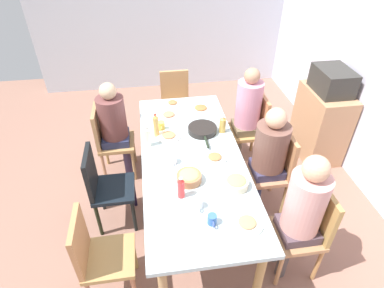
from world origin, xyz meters
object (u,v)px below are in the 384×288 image
(chair_4, at_px, (252,126))
(plate_0, at_px, (173,103))
(plate_1, at_px, (169,136))
(plate_4, at_px, (247,223))
(dining_table, at_px, (192,163))
(chair_1, at_px, (109,138))
(plate_5, at_px, (215,158))
(chair_2, at_px, (306,227))
(chair_5, at_px, (104,185))
(microwave, at_px, (333,81))
(chair_0, at_px, (97,254))
(cup_1, at_px, (212,220))
(cup_3, at_px, (172,159))
(cup_2, at_px, (161,126))
(chair_3, at_px, (176,100))
(person_1, at_px, (114,123))
(person_6, at_px, (269,151))
(bowl_1, at_px, (236,183))
(plate_2, at_px, (201,108))
(bottle_0, at_px, (156,126))
(person_2, at_px, (302,209))
(bottle_3, at_px, (147,137))
(side_cabinet, at_px, (320,124))
(chair_6, at_px, (274,167))
(bottle_1, at_px, (181,188))
(bowl_0, at_px, (189,177))
(person_4, at_px, (247,110))
(plate_3, at_px, (169,115))
(serving_pan, at_px, (202,130))
(bottle_2, at_px, (223,124))

(chair_4, height_order, plate_0, chair_4)
(plate_1, height_order, plate_4, same)
(dining_table, height_order, chair_4, chair_4)
(chair_1, relative_size, plate_5, 3.91)
(chair_2, height_order, chair_5, same)
(microwave, bearing_deg, chair_0, -59.32)
(plate_5, bearing_deg, cup_1, -13.26)
(plate_4, relative_size, cup_3, 2.04)
(chair_0, xyz_separation_m, microwave, (-1.54, 2.60, 0.53))
(chair_4, distance_m, cup_2, 1.17)
(dining_table, height_order, chair_3, chair_3)
(person_1, xyz_separation_m, chair_5, (0.76, -0.09, -0.20))
(person_1, xyz_separation_m, person_6, (0.76, 1.52, 0.02))
(bowl_1, bearing_deg, plate_2, -176.35)
(plate_2, bearing_deg, person_1, -85.78)
(plate_5, distance_m, bowl_1, 0.40)
(chair_0, xyz_separation_m, bottle_0, (-1.15, 0.54, 0.37))
(person_2, bearing_deg, plate_2, -161.51)
(plate_4, bearing_deg, bottle_3, -147.49)
(chair_5, bearing_deg, cup_2, 129.48)
(cup_1, bearing_deg, side_cabinet, 132.59)
(bottle_0, bearing_deg, plate_1, 71.49)
(person_1, bearing_deg, bottle_3, 34.29)
(side_cabinet, bearing_deg, dining_table, -65.98)
(chair_6, xyz_separation_m, bottle_0, (-0.39, -1.16, 0.37))
(side_cabinet, bearing_deg, person_6, -51.70)
(dining_table, relative_size, plate_0, 11.43)
(person_2, height_order, plate_1, person_2)
(microwave, bearing_deg, person_6, -51.70)
(chair_1, bearing_deg, chair_2, 48.13)
(plate_1, bearing_deg, chair_6, 71.41)
(microwave, bearing_deg, chair_3, -113.07)
(bottle_1, relative_size, microwave, 0.43)
(person_1, relative_size, cup_1, 11.31)
(chair_5, relative_size, plate_1, 3.67)
(person_1, bearing_deg, chair_4, 90.00)
(bottle_3, relative_size, microwave, 0.47)
(plate_5, height_order, bottle_1, bottle_1)
(dining_table, height_order, cup_1, cup_1)
(bowl_0, bearing_deg, person_2, 62.13)
(plate_4, distance_m, bowl_0, 0.64)
(person_1, bearing_deg, person_4, 90.00)
(chair_2, relative_size, plate_4, 3.70)
(chair_1, bearing_deg, bottle_1, 28.80)
(plate_2, bearing_deg, person_4, 82.23)
(plate_3, xyz_separation_m, serving_pan, (0.36, 0.32, 0.02))
(person_6, xyz_separation_m, microwave, (-0.78, 0.99, 0.31))
(side_cabinet, bearing_deg, bottle_3, -75.83)
(chair_3, relative_size, plate_4, 3.70)
(plate_4, height_order, bottle_2, bottle_2)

